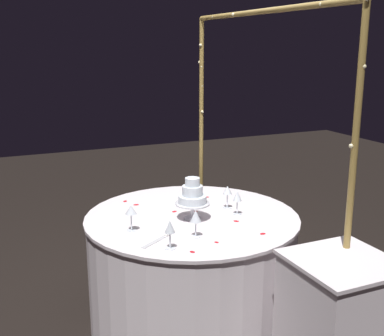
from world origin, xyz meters
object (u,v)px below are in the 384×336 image
(tiered_cake, at_px, (192,196))
(cake_knife, at_px, (161,238))
(main_table, at_px, (192,270))
(wine_glass_3, at_px, (237,197))
(side_table, at_px, (338,333))
(wine_glass_0, at_px, (196,217))
(wine_glass_1, at_px, (170,228))
(wine_glass_4, at_px, (227,191))
(decorative_arch, at_px, (259,124))
(wine_glass_2, at_px, (131,211))

(tiered_cake, bearing_deg, cake_knife, -52.10)
(main_table, height_order, wine_glass_3, wine_glass_3)
(cake_knife, bearing_deg, side_table, 43.72)
(main_table, xyz_separation_m, side_table, (1.02, 0.37, 0.02))
(wine_glass_0, relative_size, wine_glass_1, 1.00)
(wine_glass_4, relative_size, cake_knife, 0.61)
(decorative_arch, xyz_separation_m, wine_glass_3, (0.10, -0.21, -0.46))
(side_table, xyz_separation_m, wine_glass_1, (-0.58, -0.70, 0.48))
(decorative_arch, relative_size, wine_glass_2, 13.05)
(wine_glass_1, bearing_deg, wine_glass_3, 119.33)
(tiered_cake, height_order, wine_glass_2, tiered_cake)
(tiered_cake, distance_m, wine_glass_2, 0.42)
(wine_glass_1, bearing_deg, wine_glass_0, 116.58)
(decorative_arch, height_order, side_table, decorative_arch)
(side_table, bearing_deg, wine_glass_2, -138.46)
(cake_knife, bearing_deg, wine_glass_3, 107.60)
(decorative_arch, relative_size, side_table, 2.52)
(main_table, distance_m, wine_glass_0, 0.63)
(cake_knife, bearing_deg, wine_glass_1, -1.38)
(wine_glass_4, bearing_deg, wine_glass_1, -51.66)
(wine_glass_1, relative_size, wine_glass_4, 1.03)
(tiered_cake, bearing_deg, main_table, 158.36)
(main_table, relative_size, wine_glass_3, 8.77)
(side_table, distance_m, wine_glass_3, 1.04)
(side_table, bearing_deg, decorative_arch, 173.52)
(side_table, distance_m, tiered_cake, 1.16)
(wine_glass_1, bearing_deg, side_table, 50.42)
(wine_glass_0, xyz_separation_m, wine_glass_2, (-0.24, -0.31, 0.00))
(decorative_arch, height_order, main_table, decorative_arch)
(wine_glass_0, bearing_deg, tiered_cake, 159.57)
(wine_glass_3, distance_m, cake_knife, 0.64)
(cake_knife, bearing_deg, wine_glass_2, -148.30)
(wine_glass_2, bearing_deg, wine_glass_1, 18.54)
(decorative_arch, height_order, wine_glass_3, decorative_arch)
(wine_glass_3, bearing_deg, wine_glass_1, -60.67)
(cake_knife, bearing_deg, decorative_arch, 109.73)
(tiered_cake, height_order, wine_glass_0, tiered_cake)
(tiered_cake, xyz_separation_m, wine_glass_3, (0.04, 0.30, -0.04))
(wine_glass_2, bearing_deg, wine_glass_4, 101.01)
(wine_glass_0, height_order, wine_glass_4, wine_glass_0)
(tiered_cake, xyz_separation_m, wine_glass_4, (-0.10, 0.30, -0.03))
(side_table, height_order, wine_glass_1, wine_glass_1)
(tiered_cake, relative_size, wine_glass_2, 1.70)
(wine_glass_0, bearing_deg, decorative_arch, 118.97)
(tiered_cake, height_order, wine_glass_1, tiered_cake)
(wine_glass_2, bearing_deg, decorative_arch, 96.17)
(wine_glass_3, bearing_deg, wine_glass_2, -89.94)
(side_table, height_order, wine_glass_3, wine_glass_3)
(decorative_arch, distance_m, wine_glass_0, 0.84)
(decorative_arch, relative_size, wine_glass_1, 12.65)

